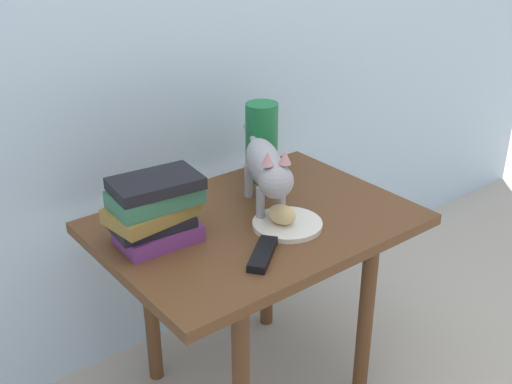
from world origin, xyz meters
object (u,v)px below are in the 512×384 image
(side_table, at_px, (256,244))
(plate, at_px, (287,224))
(tv_remote, at_px, (263,254))
(bread_roll, at_px, (282,215))
(cat, at_px, (266,168))
(book_stack, at_px, (155,210))
(green_vase, at_px, (262,142))

(side_table, relative_size, plate, 4.47)
(side_table, distance_m, tv_remote, 0.22)
(side_table, xyz_separation_m, bread_roll, (0.02, -0.08, 0.12))
(cat, xyz_separation_m, book_stack, (-0.32, 0.04, -0.04))
(side_table, xyz_separation_m, book_stack, (-0.27, 0.06, 0.17))
(book_stack, bearing_deg, cat, -7.45)
(book_stack, xyz_separation_m, tv_remote, (0.16, -0.23, -0.08))
(cat, distance_m, green_vase, 0.23)
(side_table, bearing_deg, plate, -67.08)
(cat, relative_size, tv_remote, 2.89)
(side_table, distance_m, green_vase, 0.34)
(plate, relative_size, cat, 0.43)
(side_table, relative_size, green_vase, 3.47)
(side_table, height_order, plate, plate)
(book_stack, relative_size, green_vase, 1.00)
(side_table, xyz_separation_m, cat, (0.05, 0.02, 0.21))
(bread_roll, xyz_separation_m, tv_remote, (-0.13, -0.09, -0.03))
(side_table, relative_size, bread_roll, 10.37)
(side_table, distance_m, plate, 0.13)
(book_stack, height_order, green_vase, green_vase)
(side_table, bearing_deg, book_stack, 168.11)
(plate, height_order, tv_remote, tv_remote)
(bread_roll, bearing_deg, side_table, 104.98)
(green_vase, bearing_deg, bread_roll, -119.32)
(cat, bearing_deg, book_stack, 172.55)
(plate, relative_size, green_vase, 0.78)
(book_stack, xyz_separation_m, green_vase, (0.45, 0.14, 0.03))
(book_stack, distance_m, green_vase, 0.48)
(side_table, bearing_deg, tv_remote, -123.70)
(bread_roll, relative_size, green_vase, 0.33)
(plate, bearing_deg, green_vase, 63.44)
(plate, distance_m, bread_roll, 0.04)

